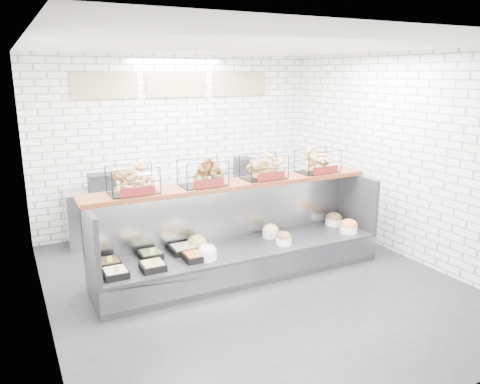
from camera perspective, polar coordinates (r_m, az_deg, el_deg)
ground at (r=6.32m, az=1.48°, el=-10.92°), size 5.50×5.50×0.00m
room_shell at (r=6.29m, az=-1.05°, el=8.50°), size 5.02×5.51×3.01m
display_case at (r=6.47m, az=-0.01°, el=-7.16°), size 4.00×0.90×1.20m
bagel_shelf at (r=6.32m, az=-0.69°, el=2.35°), size 4.10×0.50×0.40m
prep_counter at (r=8.24m, az=-6.66°, el=-1.46°), size 4.00×0.60×1.20m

